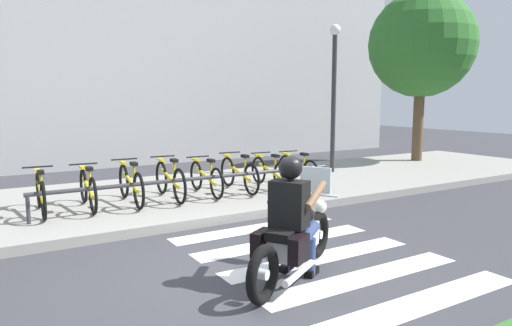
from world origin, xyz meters
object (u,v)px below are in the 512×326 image
at_px(motorcycle, 295,239).
at_px(bike_rack, 200,179).
at_px(bicycle_3, 170,180).
at_px(bicycle_1, 88,189).
at_px(bicycle_7, 298,169).
at_px(street_lamp, 334,85).
at_px(bicycle_0, 41,193).
at_px(bicycle_4, 206,178).
at_px(bicycle_5, 239,174).
at_px(tree_near_rack, 422,45).
at_px(rider, 292,210).
at_px(bicycle_2, 131,184).
at_px(bicycle_6, 269,172).

height_order(motorcycle, bike_rack, motorcycle).
bearing_deg(bicycle_3, bicycle_1, 179.99).
bearing_deg(bicycle_1, bicycle_7, 0.01).
height_order(bicycle_1, street_lamp, street_lamp).
height_order(bicycle_0, bicycle_4, bicycle_0).
bearing_deg(motorcycle, bicycle_5, 69.09).
bearing_deg(motorcycle, bicycle_0, 117.89).
xyz_separation_m(bicycle_3, bicycle_7, (2.98, 0.00, -0.03)).
xyz_separation_m(bicycle_0, street_lamp, (7.04, 0.97, 1.88)).
bearing_deg(tree_near_rack, motorcycle, -147.58).
xyz_separation_m(bicycle_3, street_lamp, (4.80, 0.97, 1.87)).
xyz_separation_m(rider, bicycle_7, (3.12, 4.13, -0.33)).
xyz_separation_m(rider, bicycle_5, (1.63, 4.12, -0.31)).
distance_m(bicycle_1, bicycle_4, 2.24).
relative_size(bicycle_5, bicycle_7, 1.10).
distance_m(motorcycle, bicycle_2, 4.14).
height_order(bicycle_2, street_lamp, street_lamp).
bearing_deg(bicycle_6, bicycle_5, -179.98).
distance_m(bicycle_6, street_lamp, 3.33).
bearing_deg(bike_rack, bicycle_6, 16.58).
relative_size(rider, bike_rack, 0.25).
xyz_separation_m(bicycle_2, bicycle_5, (2.24, 0.00, -0.00)).
bearing_deg(bicycle_4, rider, -102.12).
distance_m(bicycle_2, tree_near_rack, 9.86).
xyz_separation_m(bicycle_1, bike_rack, (1.86, -0.55, 0.08)).
bearing_deg(bicycle_3, bicycle_2, 179.98).
bearing_deg(bicycle_5, rider, -111.58).
distance_m(bicycle_6, tree_near_rack, 7.15).
bearing_deg(bicycle_0, bicycle_7, 0.01).
relative_size(rider, bicycle_5, 0.82).
distance_m(bicycle_4, bicycle_7, 2.24).
xyz_separation_m(bicycle_1, bicycle_5, (2.98, -0.00, 0.01)).
relative_size(bicycle_0, tree_near_rack, 0.31).
bearing_deg(bicycle_4, motorcycle, -101.30).
distance_m(bicycle_3, bicycle_7, 2.98).
distance_m(bicycle_0, bicycle_2, 1.49).
height_order(rider, bicycle_7, rider).
height_order(motorcycle, bicycle_0, motorcycle).
xyz_separation_m(bicycle_2, bike_rack, (1.12, -0.55, 0.07)).
height_order(motorcycle, bicycle_3, motorcycle).
xyz_separation_m(bicycle_5, bicycle_7, (1.49, 0.00, -0.02)).
bearing_deg(bicycle_6, street_lamp, 20.61).
xyz_separation_m(rider, bicycle_3, (0.14, 4.12, -0.30)).
bearing_deg(bicycle_3, tree_near_rack, 9.11).
xyz_separation_m(bicycle_4, bike_rack, (-0.37, -0.55, 0.09)).
bearing_deg(rider, bicycle_7, 52.89).
relative_size(rider, street_lamp, 0.37).
bearing_deg(bicycle_6, bike_rack, -163.42).
relative_size(bicycle_3, bike_rack, 0.30).
relative_size(bicycle_0, bicycle_6, 1.04).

